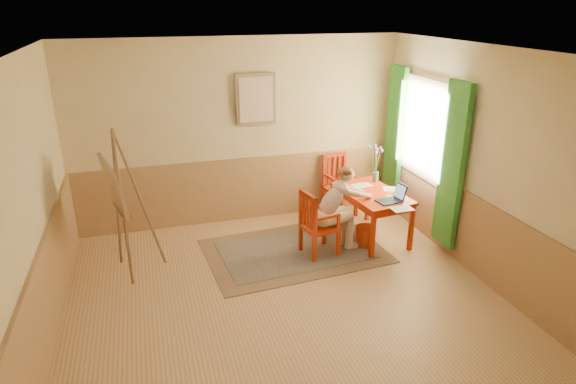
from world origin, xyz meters
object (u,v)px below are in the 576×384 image
object	(u,v)px
chair_back	(338,185)
figure	(336,206)
chair_left	(317,224)
laptop	(393,198)
easel	(117,191)
table	(371,198)

from	to	relation	value
chair_back	figure	xyz separation A→B (m)	(-0.53, -1.21, 0.18)
chair_left	laptop	xyz separation A→B (m)	(1.04, -0.12, 0.30)
figure	easel	bearing A→B (deg)	175.93
table	chair_back	world-z (taller)	chair_back
chair_back	laptop	xyz separation A→B (m)	(0.22, -1.38, 0.28)
chair_back	laptop	distance (m)	1.43
table	easel	bearing A→B (deg)	-179.75
chair_left	laptop	world-z (taller)	laptop
chair_left	laptop	distance (m)	1.09
figure	chair_back	bearing A→B (deg)	66.20
chair_back	figure	size ratio (longest dim) A/B	0.81
chair_back	laptop	bearing A→B (deg)	-81.14
table	chair_left	size ratio (longest dim) A/B	1.38
laptop	figure	bearing A→B (deg)	166.99
chair_left	chair_back	bearing A→B (deg)	56.77
laptop	chair_left	bearing A→B (deg)	173.20
figure	laptop	bearing A→B (deg)	-13.01
chair_back	easel	bearing A→B (deg)	-162.97
chair_left	easel	size ratio (longest dim) A/B	0.49
chair_left	chair_back	distance (m)	1.50
chair_back	chair_left	bearing A→B (deg)	-123.23
chair_left	figure	world-z (taller)	figure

